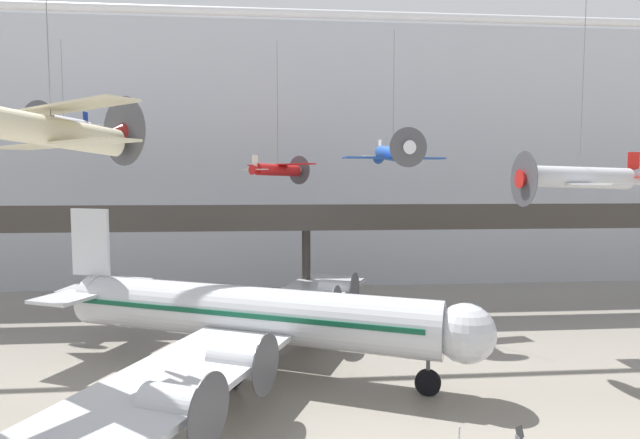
% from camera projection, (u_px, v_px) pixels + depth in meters
% --- Properties ---
extents(hangar_back_wall, '(140.00, 3.00, 26.82)m').
position_uv_depth(hangar_back_wall, '(300.00, 157.00, 51.91)').
color(hangar_back_wall, silver).
rests_on(hangar_back_wall, ground).
extents(mezzanine_walkway, '(110.00, 3.20, 9.06)m').
position_uv_depth(mezzanine_walkway, '(307.00, 224.00, 39.71)').
color(mezzanine_walkway, '#38332D').
rests_on(mezzanine_walkway, ground).
extents(ceiling_truss_beam, '(120.00, 0.60, 0.60)m').
position_uv_depth(ceiling_truss_beam, '(309.00, 14.00, 35.13)').
color(ceiling_truss_beam, silver).
extents(airliner_silver_main, '(25.91, 30.44, 9.12)m').
position_uv_depth(airliner_silver_main, '(245.00, 314.00, 28.28)').
color(airliner_silver_main, silver).
rests_on(airliner_silver_main, ground).
extents(suspended_plane_red_highwing, '(5.83, 5.84, 11.51)m').
position_uv_depth(suspended_plane_red_highwing, '(278.00, 169.00, 40.76)').
color(suspended_plane_red_highwing, red).
extents(suspended_plane_cream_biplane, '(7.93, 7.58, 10.59)m').
position_uv_depth(suspended_plane_cream_biplane, '(52.00, 131.00, 20.59)').
color(suspended_plane_cream_biplane, beige).
extents(suspended_plane_white_twin, '(7.85, 6.56, 8.07)m').
position_uv_depth(suspended_plane_white_twin, '(64.00, 123.00, 40.74)').
color(suspended_plane_white_twin, silver).
extents(suspended_plane_silver_racer, '(7.45, 9.15, 12.72)m').
position_uv_depth(suspended_plane_silver_racer, '(579.00, 178.00, 29.34)').
color(suspended_plane_silver_racer, silver).
extents(suspended_plane_blue_trainer, '(8.00, 6.57, 10.33)m').
position_uv_depth(suspended_plane_blue_trainer, '(393.00, 154.00, 37.89)').
color(suspended_plane_blue_trainer, '#1E4CAD').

